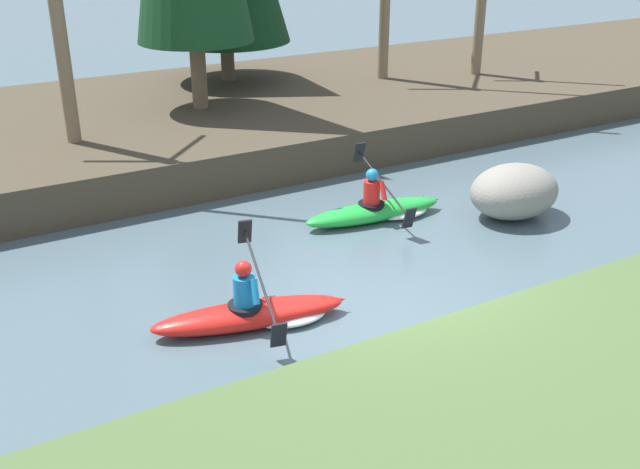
% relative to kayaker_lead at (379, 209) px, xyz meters
% --- Properties ---
extents(ground_plane, '(90.00, 90.00, 0.00)m').
position_rel_kayaker_lead_xyz_m(ground_plane, '(-2.00, -2.96, -0.20)').
color(ground_plane, '#4C606B').
extents(riverbank_far, '(44.00, 8.18, 0.88)m').
position_rel_kayaker_lead_xyz_m(riverbank_far, '(-2.00, 6.43, 0.24)').
color(riverbank_far, '#473D2D').
rests_on(riverbank_far, ground).
extents(kayaker_lead, '(2.79, 2.07, 1.20)m').
position_rel_kayaker_lead_xyz_m(kayaker_lead, '(0.00, 0.00, 0.00)').
color(kayaker_lead, green).
rests_on(kayaker_lead, ground).
extents(kayaker_middle, '(2.79, 2.06, 1.20)m').
position_rel_kayaker_lead_xyz_m(kayaker_middle, '(-3.53, -2.27, 0.00)').
color(kayaker_middle, red).
rests_on(kayaker_middle, ground).
extents(boulder_midstream, '(1.75, 1.37, 0.99)m').
position_rel_kayaker_lead_xyz_m(boulder_midstream, '(2.23, -1.10, 0.30)').
color(boulder_midstream, gray).
rests_on(boulder_midstream, ground).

